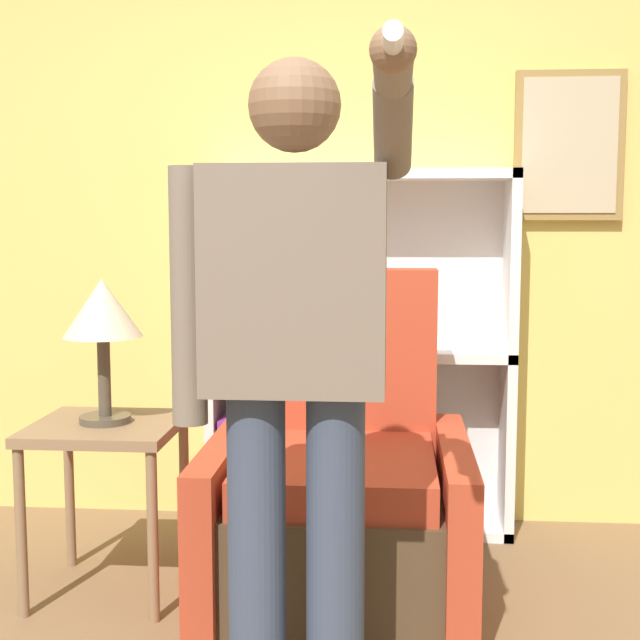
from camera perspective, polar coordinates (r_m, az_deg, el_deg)
wall_back at (r=3.86m, az=-0.50°, el=7.88°), size 8.00×0.11×2.80m
bookcase at (r=3.74m, az=0.27°, el=-2.53°), size 1.27×0.28×1.51m
armchair at (r=3.13m, az=1.26°, el=-11.41°), size 0.88×0.91×1.13m
person_standing at (r=2.22m, az=-1.67°, el=-2.00°), size 0.60×0.78×1.70m
side_table at (r=3.21m, az=-13.52°, el=-8.04°), size 0.50×0.50×0.61m
table_lamp at (r=3.13m, az=-13.75°, el=0.27°), size 0.27×0.27×0.50m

